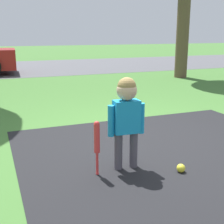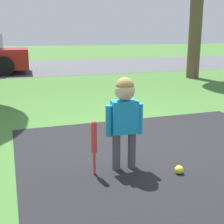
% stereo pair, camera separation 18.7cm
% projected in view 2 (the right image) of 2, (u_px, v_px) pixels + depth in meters
% --- Properties ---
extents(ground_plane, '(60.00, 60.00, 0.00)m').
position_uv_depth(ground_plane, '(146.00, 140.00, 4.16)').
color(ground_plane, '#3D6B2D').
extents(street_strip, '(40.00, 6.00, 0.01)m').
position_uv_depth(street_strip, '(51.00, 67.00, 12.90)').
color(street_strip, '#4C4C51').
rests_on(street_strip, ground).
extents(child, '(0.39, 0.21, 0.97)m').
position_uv_depth(child, '(124.00, 111.00, 3.15)').
color(child, '#4C4751').
rests_on(child, ground).
extents(baseball_bat, '(0.06, 0.06, 0.57)m').
position_uv_depth(baseball_bat, '(94.00, 140.00, 3.06)').
color(baseball_bat, red).
rests_on(baseball_bat, ground).
extents(sports_ball, '(0.09, 0.09, 0.09)m').
position_uv_depth(sports_ball, '(179.00, 170.00, 3.16)').
color(sports_ball, yellow).
rests_on(sports_ball, ground).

